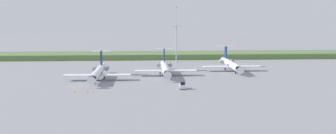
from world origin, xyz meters
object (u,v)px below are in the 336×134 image
object	(u,v)px
regional_jet_third	(231,64)
antenna_mast	(176,39)
safety_cone_mid_marker	(87,91)
safety_cone_rear_marker	(93,91)
baggage_tug	(182,86)
safety_cone_front_marker	(74,91)
regional_jet_second	(165,68)
regional_jet_nearest	(98,72)

from	to	relation	value
regional_jet_third	antenna_mast	bearing A→B (deg)	126.65
safety_cone_mid_marker	safety_cone_rear_marker	world-z (taller)	same
baggage_tug	safety_cone_front_marker	xyz separation A→B (m)	(-31.93, -2.97, -0.73)
regional_jet_second	safety_cone_rear_marker	bearing A→B (deg)	-128.00
safety_cone_mid_marker	safety_cone_rear_marker	xyz separation A→B (m)	(1.66, -0.06, 0.00)
regional_jet_second	regional_jet_third	xyz separation A→B (m)	(26.89, 9.38, 0.00)
safety_cone_rear_marker	safety_cone_front_marker	bearing A→B (deg)	179.31
baggage_tug	safety_cone_mid_marker	xyz separation A→B (m)	(-28.21, -2.97, -0.73)
regional_jet_nearest	baggage_tug	distance (m)	32.83
safety_cone_rear_marker	antenna_mast	bearing A→B (deg)	65.60
baggage_tug	regional_jet_third	bearing A→B (deg)	56.97
antenna_mast	baggage_tug	bearing A→B (deg)	-92.76
regional_jet_third	safety_cone_rear_marker	bearing A→B (deg)	-142.26
safety_cone_mid_marker	safety_cone_rear_marker	distance (m)	1.66
baggage_tug	safety_cone_mid_marker	bearing A→B (deg)	-173.98
regional_jet_third	safety_cone_rear_marker	size ratio (longest dim) A/B	56.36
regional_jet_nearest	regional_jet_third	world-z (taller)	same
safety_cone_front_marker	safety_cone_mid_marker	size ratio (longest dim) A/B	1.00
regional_jet_third	regional_jet_nearest	bearing A→B (deg)	-160.66
regional_jet_third	safety_cone_front_marker	bearing A→B (deg)	-145.12
regional_jet_nearest	safety_cone_front_marker	world-z (taller)	regional_jet_nearest
regional_jet_second	regional_jet_third	size ratio (longest dim) A/B	1.00
antenna_mast	safety_cone_mid_marker	bearing A→B (deg)	-115.62
baggage_tug	safety_cone_front_marker	size ratio (longest dim) A/B	5.82
regional_jet_third	antenna_mast	world-z (taller)	antenna_mast
regional_jet_second	antenna_mast	size ratio (longest dim) A/B	1.20
regional_jet_second	regional_jet_third	bearing A→B (deg)	19.23
safety_cone_front_marker	safety_cone_rear_marker	distance (m)	5.38
regional_jet_nearest	regional_jet_third	size ratio (longest dim) A/B	1.00
regional_jet_second	safety_cone_mid_marker	world-z (taller)	regional_jet_second
antenna_mast	safety_cone_mid_marker	size ratio (longest dim) A/B	47.03
regional_jet_third	baggage_tug	size ratio (longest dim) A/B	9.69
safety_cone_front_marker	baggage_tug	bearing A→B (deg)	5.31
regional_jet_nearest	antenna_mast	xyz separation A→B (m)	(30.73, 44.60, 8.15)
regional_jet_nearest	safety_cone_mid_marker	size ratio (longest dim) A/B	56.36
regional_jet_third	regional_jet_second	bearing A→B (deg)	-160.77
regional_jet_nearest	safety_cone_mid_marker	bearing A→B (deg)	-91.31
regional_jet_nearest	safety_cone_rear_marker	xyz separation A→B (m)	(1.19, -20.52, -2.26)
baggage_tug	safety_cone_front_marker	distance (m)	32.07
antenna_mast	baggage_tug	xyz separation A→B (m)	(-2.99, -62.08, -9.69)
regional_jet_third	safety_cone_mid_marker	distance (m)	63.91
antenna_mast	regional_jet_nearest	bearing A→B (deg)	-124.57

